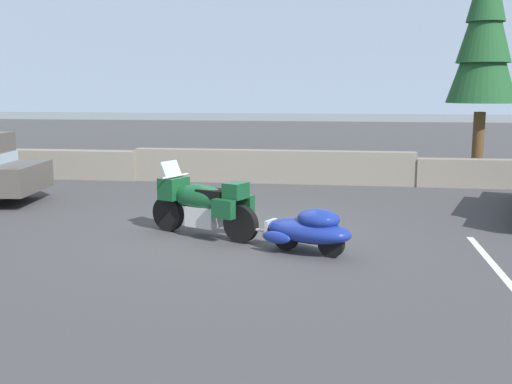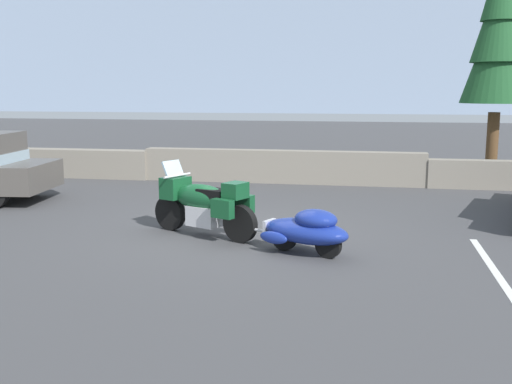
% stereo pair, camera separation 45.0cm
% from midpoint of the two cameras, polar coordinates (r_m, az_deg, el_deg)
% --- Properties ---
extents(ground_plane, '(80.00, 80.00, 0.00)m').
position_cam_midpoint_polar(ground_plane, '(11.23, -3.29, -3.92)').
color(ground_plane, '#424244').
extents(stone_guard_wall, '(24.00, 0.55, 0.93)m').
position_cam_midpoint_polar(stone_guard_wall, '(17.26, -1.75, 2.33)').
color(stone_guard_wall, gray).
rests_on(stone_guard_wall, ground).
extents(distant_ridgeline, '(240.00, 80.00, 16.00)m').
position_cam_midpoint_polar(distant_ridgeline, '(107.03, 7.14, 12.50)').
color(distant_ridgeline, '#8C9EB7').
rests_on(distant_ridgeline, ground).
extents(touring_motorcycle, '(2.16, 1.30, 1.33)m').
position_cam_midpoint_polar(touring_motorcycle, '(10.91, -6.27, -1.02)').
color(touring_motorcycle, black).
rests_on(touring_motorcycle, ground).
extents(car_shaped_trailer, '(2.15, 1.25, 0.76)m').
position_cam_midpoint_polar(car_shaped_trailer, '(9.77, 3.71, -3.51)').
color(car_shaped_trailer, black).
rests_on(car_shaped_trailer, ground).
extents(pine_tree_tall, '(1.98, 1.98, 6.89)m').
position_cam_midpoint_polar(pine_tree_tall, '(18.89, 20.21, 14.21)').
color(pine_tree_tall, brown).
rests_on(pine_tree_tall, ground).
extents(parking_stripe_marker, '(0.12, 3.60, 0.01)m').
position_cam_midpoint_polar(parking_stripe_marker, '(9.79, 20.39, -6.55)').
color(parking_stripe_marker, silver).
rests_on(parking_stripe_marker, ground).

